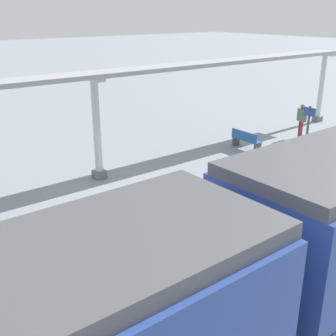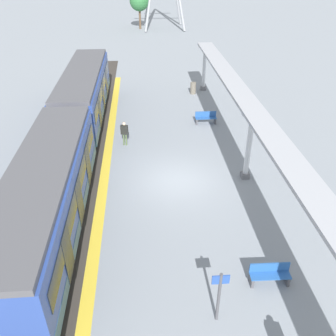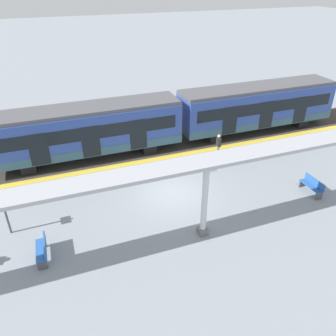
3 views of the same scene
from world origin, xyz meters
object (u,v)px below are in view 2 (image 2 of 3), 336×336
(canopy_pillar_second, at_px, (249,146))
(trash_bin, at_px, (193,88))
(canopy_pillar_third, at_px, (204,68))
(bench_mid_platform, at_px, (206,118))
(train_far_carriage, at_px, (85,93))
(platform_info_sign, at_px, (219,293))
(train_near_carriage, at_px, (47,199))
(passenger_waiting_near_edge, at_px, (124,131))
(bench_near_end, at_px, (270,274))

(canopy_pillar_second, height_order, trash_bin, canopy_pillar_second)
(canopy_pillar_third, distance_m, bench_mid_platform, 7.22)
(train_far_carriage, bearing_deg, platform_info_sign, -70.16)
(train_near_carriage, xyz_separation_m, passenger_waiting_near_edge, (2.91, 7.96, -0.84))
(platform_info_sign, bearing_deg, canopy_pillar_second, 69.13)
(bench_mid_platform, bearing_deg, platform_info_sign, -98.26)
(train_near_carriage, xyz_separation_m, bench_mid_platform, (8.55, 10.83, -1.39))
(train_far_carriage, xyz_separation_m, bench_mid_platform, (8.55, -1.82, -1.39))
(canopy_pillar_second, distance_m, bench_mid_platform, 7.36)
(train_near_carriage, bearing_deg, passenger_waiting_near_edge, 69.94)
(train_near_carriage, xyz_separation_m, bench_near_end, (8.52, -3.38, -1.39))
(trash_bin, bearing_deg, train_far_carriage, -153.29)
(train_near_carriage, distance_m, bench_near_end, 9.27)
(canopy_pillar_second, height_order, passenger_waiting_near_edge, canopy_pillar_second)
(canopy_pillar_second, relative_size, trash_bin, 3.87)
(trash_bin, bearing_deg, passenger_waiting_near_edge, -121.92)
(canopy_pillar_third, bearing_deg, trash_bin, -138.38)
(train_far_carriage, relative_size, bench_near_end, 7.99)
(bench_mid_platform, xyz_separation_m, trash_bin, (-0.07, 6.08, 0.05))
(passenger_waiting_near_edge, bearing_deg, bench_mid_platform, 26.93)
(canopy_pillar_third, height_order, platform_info_sign, canopy_pillar_third)
(passenger_waiting_near_edge, bearing_deg, trash_bin, 58.08)
(train_far_carriage, xyz_separation_m, canopy_pillar_third, (9.51, 5.18, 0.10))
(train_far_carriage, distance_m, platform_info_sign, 18.52)
(train_far_carriage, bearing_deg, bench_near_end, -62.00)
(canopy_pillar_second, distance_m, passenger_waiting_near_edge, 7.92)
(canopy_pillar_third, height_order, bench_near_end, canopy_pillar_third)
(train_near_carriage, bearing_deg, bench_mid_platform, 51.70)
(canopy_pillar_second, height_order, canopy_pillar_third, same)
(canopy_pillar_second, bearing_deg, train_far_carriage, 136.72)
(canopy_pillar_second, distance_m, bench_near_end, 7.29)
(trash_bin, bearing_deg, train_near_carriage, -116.64)
(canopy_pillar_second, relative_size, platform_info_sign, 1.73)
(canopy_pillar_third, xyz_separation_m, platform_info_sign, (-3.23, -22.60, -0.60))
(train_near_carriage, height_order, train_far_carriage, same)
(canopy_pillar_second, relative_size, bench_near_end, 2.52)
(canopy_pillar_third, distance_m, trash_bin, 1.99)
(bench_near_end, bearing_deg, canopy_pillar_second, 82.03)
(train_far_carriage, relative_size, canopy_pillar_second, 3.17)
(train_far_carriage, height_order, bench_near_end, train_far_carriage)
(canopy_pillar_second, relative_size, passenger_waiting_near_edge, 2.41)
(canopy_pillar_second, xyz_separation_m, passenger_waiting_near_edge, (-6.61, 4.27, -0.94))
(bench_mid_platform, relative_size, passenger_waiting_near_edge, 0.95)
(platform_info_sign, bearing_deg, train_near_carriage, 142.78)
(trash_bin, bearing_deg, bench_near_end, -89.89)
(train_near_carriage, height_order, canopy_pillar_second, canopy_pillar_second)
(canopy_pillar_third, bearing_deg, canopy_pillar_second, -90.00)
(canopy_pillar_third, bearing_deg, train_far_carriage, -151.42)
(train_far_carriage, distance_m, bench_near_end, 18.20)
(train_near_carriage, xyz_separation_m, train_far_carriage, (0.00, 12.64, 0.00))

